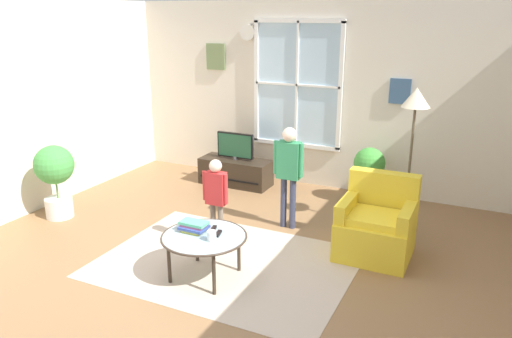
% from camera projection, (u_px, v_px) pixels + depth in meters
% --- Properties ---
extents(ground_plane, '(6.57, 6.67, 0.02)m').
position_uv_depth(ground_plane, '(214.00, 274.00, 5.10)').
color(ground_plane, olive).
extents(back_wall, '(5.97, 0.17, 2.70)m').
position_uv_depth(back_wall, '(317.00, 96.00, 7.35)').
color(back_wall, beige).
rests_on(back_wall, ground_plane).
extents(area_rug, '(2.61, 1.91, 0.01)m').
position_uv_depth(area_rug, '(226.00, 263.00, 5.29)').
color(area_rug, '#C6B29E').
rests_on(area_rug, ground_plane).
extents(tv_stand, '(1.09, 0.45, 0.40)m').
position_uv_depth(tv_stand, '(236.00, 172.00, 7.65)').
color(tv_stand, '#2D2319').
rests_on(tv_stand, ground_plane).
extents(television, '(0.58, 0.08, 0.41)m').
position_uv_depth(television, '(235.00, 146.00, 7.52)').
color(television, '#4C4C4C').
rests_on(television, tv_stand).
extents(armchair, '(0.76, 0.74, 0.87)m').
position_uv_depth(armchair, '(376.00, 226.00, 5.40)').
color(armchair, yellow).
rests_on(armchair, ground_plane).
extents(coffee_table, '(0.85, 0.85, 0.45)m').
position_uv_depth(coffee_table, '(204.00, 238.00, 4.90)').
color(coffee_table, '#99B2B7').
rests_on(coffee_table, ground_plane).
extents(book_stack, '(0.27, 0.20, 0.10)m').
position_uv_depth(book_stack, '(194.00, 226.00, 4.98)').
color(book_stack, '#B6BA4C').
rests_on(book_stack, coffee_table).
extents(cup, '(0.09, 0.09, 0.10)m').
position_uv_depth(cup, '(212.00, 236.00, 4.77)').
color(cup, white).
rests_on(cup, coffee_table).
extents(remote_near_books, '(0.07, 0.15, 0.02)m').
position_uv_depth(remote_near_books, '(218.00, 234.00, 4.91)').
color(remote_near_books, black).
rests_on(remote_near_books, coffee_table).
extents(remote_near_cup, '(0.08, 0.15, 0.02)m').
position_uv_depth(remote_near_cup, '(213.00, 229.00, 5.02)').
color(remote_near_cup, black).
rests_on(remote_near_cup, coffee_table).
extents(person_green_shirt, '(0.38, 0.17, 1.26)m').
position_uv_depth(person_green_shirt, '(289.00, 166.00, 5.94)').
color(person_green_shirt, '#333851').
rests_on(person_green_shirt, ground_plane).
extents(person_red_shirt, '(0.31, 0.14, 1.03)m').
position_uv_depth(person_red_shirt, '(216.00, 193.00, 5.47)').
color(person_red_shirt, '#726656').
rests_on(person_red_shirt, ground_plane).
extents(potted_plant_by_window, '(0.43, 0.43, 0.79)m').
position_uv_depth(potted_plant_by_window, '(369.00, 166.00, 6.81)').
color(potted_plant_by_window, '#4C565B').
rests_on(potted_plant_by_window, ground_plane).
extents(potted_plant_corner, '(0.50, 0.50, 0.95)m').
position_uv_depth(potted_plant_corner, '(55.00, 174.00, 6.31)').
color(potted_plant_corner, silver).
rests_on(potted_plant_corner, ground_plane).
extents(floor_lamp, '(0.32, 0.32, 1.74)m').
position_uv_depth(floor_lamp, '(415.00, 113.00, 5.60)').
color(floor_lamp, black).
rests_on(floor_lamp, ground_plane).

